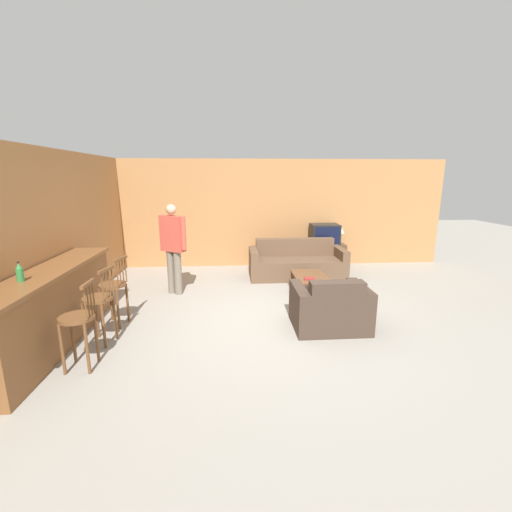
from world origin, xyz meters
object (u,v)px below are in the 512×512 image
object	(u,v)px
tv	(325,234)
table_lamp	(340,229)
bar_chair_mid	(99,304)
coffee_table	(311,279)
bar_chair_far	(114,290)
bottle	(20,273)
bar_chair_near	(79,324)
armchair_near	(330,309)
couch_far	(297,264)
person_by_window	(173,244)
tv_unit	(324,256)
book_on_table	(310,279)

from	to	relation	value
tv	table_lamp	bearing A→B (deg)	0.48
bar_chair_mid	tv	size ratio (longest dim) A/B	1.58
coffee_table	bar_chair_far	bearing A→B (deg)	-162.10
bottle	tv	bearing A→B (deg)	41.80
bar_chair_near	armchair_near	distance (m)	3.30
couch_far	person_by_window	distance (m)	2.78
bar_chair_mid	couch_far	xyz separation A→B (m)	(3.19, 2.93, -0.26)
coffee_table	person_by_window	xyz separation A→B (m)	(-2.54, 0.35, 0.62)
couch_far	coffee_table	xyz separation A→B (m)	(0.01, -1.31, 0.04)
person_by_window	bar_chair_far	bearing A→B (deg)	-115.56
bar_chair_near	bar_chair_far	bearing A→B (deg)	90.02
armchair_near	person_by_window	distance (m)	3.12
bar_chair_far	armchair_near	bearing A→B (deg)	-6.17
armchair_near	tv	size ratio (longest dim) A/B	1.61
coffee_table	bottle	xyz separation A→B (m)	(-3.84, -2.11, 0.79)
coffee_table	table_lamp	size ratio (longest dim) A/B	1.99
table_lamp	bar_chair_mid	bearing A→B (deg)	-140.05
armchair_near	bottle	bearing A→B (deg)	-169.19
bar_chair_far	coffee_table	distance (m)	3.37
bar_chair_near	tv_unit	bearing A→B (deg)	46.94
book_on_table	table_lamp	distance (m)	2.63
table_lamp	bottle	bearing A→B (deg)	-140.32
bar_chair_far	book_on_table	size ratio (longest dim) A/B	5.18
bar_chair_far	person_by_window	distance (m)	1.59
tv_unit	bar_chair_mid	bearing A→B (deg)	-137.58
tv_unit	person_by_window	xyz separation A→B (m)	(-3.34, -1.69, 0.66)
couch_far	coffee_table	distance (m)	1.31
couch_far	coffee_table	bearing A→B (deg)	-89.43
bar_chair_far	person_by_window	size ratio (longest dim) A/B	0.62
armchair_near	table_lamp	world-z (taller)	table_lamp
bar_chair_mid	book_on_table	bearing A→B (deg)	23.88
bar_chair_mid	person_by_window	bearing A→B (deg)	71.38
bar_chair_near	armchair_near	bearing A→B (deg)	15.15
bar_chair_mid	bar_chair_far	xyz separation A→B (m)	(0.00, 0.58, 0.00)
couch_far	bottle	world-z (taller)	bottle
bar_chair_far	tv	xyz separation A→B (m)	(4.00, 3.07, 0.28)
tv_unit	tv	xyz separation A→B (m)	(0.00, -0.00, 0.54)
bottle	book_on_table	xyz separation A→B (m)	(3.76, 1.88, -0.72)
armchair_near	bar_chair_far	bearing A→B (deg)	173.83
bar_chair_mid	armchair_near	size ratio (longest dim) A/B	0.98
person_by_window	bar_chair_near	bearing A→B (deg)	-104.34
couch_far	tv_unit	world-z (taller)	couch_far
person_by_window	tv_unit	bearing A→B (deg)	26.84
bar_chair_mid	table_lamp	xyz separation A→B (m)	(4.36, 3.65, 0.39)
bar_chair_near	bottle	distance (m)	0.87
bar_chair_near	bottle	size ratio (longest dim) A/B	4.50
tv_unit	book_on_table	world-z (taller)	tv_unit
bar_chair_far	bar_chair_mid	bearing A→B (deg)	-90.00
tv	person_by_window	world-z (taller)	person_by_window
bar_chair_far	armchair_near	distance (m)	3.21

